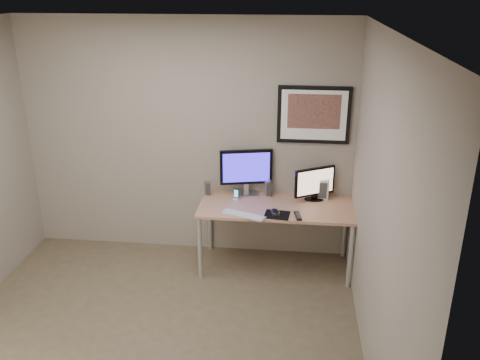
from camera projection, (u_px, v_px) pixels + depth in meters
The scene contains 14 objects.
floor at pixel (152, 341), 4.40m from camera, with size 3.60×3.60×0.00m, color brown.
room at pixel (154, 145), 4.21m from camera, with size 3.60×3.60×3.60m.
desk at pixel (276, 211), 5.30m from camera, with size 1.60×0.70×0.73m.
framed_art at pixel (314, 115), 5.22m from camera, with size 0.75×0.04×0.60m.
monitor_large at pixel (246, 170), 5.44m from camera, with size 0.56×0.23×0.51m.
monitor_tv at pixel (315, 183), 5.33m from camera, with size 0.42×0.25×0.37m.
speaker_left at pixel (207, 188), 5.50m from camera, with size 0.07×0.07×0.17m, color #B0B1B6.
speaker_right at pixel (268, 188), 5.48m from camera, with size 0.07×0.07×0.18m, color #B0B1B6.
phone_dock at pixel (236, 194), 5.41m from camera, with size 0.06×0.06×0.12m, color black.
keyboard at pixel (243, 215), 5.05m from camera, with size 0.46×0.12×0.02m, color silver.
mousepad at pixel (277, 215), 5.06m from camera, with size 0.25×0.22×0.00m, color black.
mouse at pixel (275, 211), 5.09m from camera, with size 0.07×0.12×0.04m, color black.
remote at pixel (298, 216), 5.02m from camera, with size 0.05×0.19×0.02m, color black.
fan_unit at pixel (322, 188), 5.42m from camera, with size 0.15×0.11×0.22m, color silver.
Camera 1 is at (1.15, -3.47, 2.92)m, focal length 38.00 mm.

